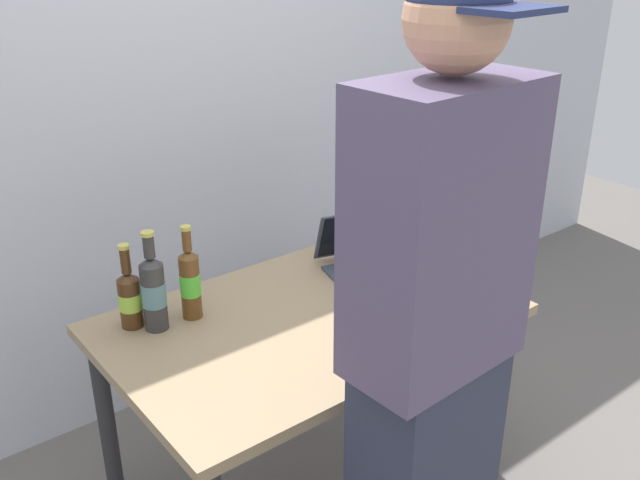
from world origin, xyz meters
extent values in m
cube|color=#9E8460|center=(0.00, 0.00, 0.71)|extent=(1.28, 0.83, 0.04)
cylinder|color=#2D2D30|center=(0.58, -0.36, 0.35)|extent=(0.06, 0.06, 0.69)
cylinder|color=#2D2D30|center=(-0.58, 0.36, 0.35)|extent=(0.06, 0.06, 0.69)
cylinder|color=#2D2D30|center=(0.58, 0.36, 0.35)|extent=(0.06, 0.06, 0.69)
cube|color=#383D4C|center=(0.36, 0.07, 0.74)|extent=(0.39, 0.33, 0.01)
cube|color=#232326|center=(0.36, 0.05, 0.74)|extent=(0.31, 0.22, 0.00)
cube|color=#383D4C|center=(0.41, 0.23, 0.84)|extent=(0.34, 0.16, 0.19)
cube|color=black|center=(0.41, 0.22, 0.84)|extent=(0.31, 0.15, 0.18)
cylinder|color=#333333|center=(-0.42, 0.23, 0.84)|extent=(0.07, 0.07, 0.22)
cone|color=#333333|center=(-0.42, 0.23, 0.96)|extent=(0.07, 0.07, 0.03)
cylinder|color=#333333|center=(-0.42, 0.23, 1.01)|extent=(0.03, 0.03, 0.07)
cylinder|color=#BFB74C|center=(-0.42, 0.23, 1.05)|extent=(0.04, 0.04, 0.01)
cylinder|color=slate|center=(-0.42, 0.23, 0.85)|extent=(0.07, 0.07, 0.08)
cylinder|color=#472B14|center=(-0.47, 0.29, 0.81)|extent=(0.07, 0.07, 0.16)
cone|color=#472B14|center=(-0.47, 0.29, 0.90)|extent=(0.07, 0.07, 0.02)
cylinder|color=#472B14|center=(-0.47, 0.29, 0.95)|extent=(0.03, 0.03, 0.08)
cylinder|color=#BFB74C|center=(-0.47, 0.29, 1.00)|extent=(0.03, 0.03, 0.01)
cylinder|color=#A1D140|center=(-0.47, 0.29, 0.82)|extent=(0.07, 0.07, 0.06)
cylinder|color=brown|center=(-0.30, 0.22, 0.83)|extent=(0.06, 0.06, 0.21)
cone|color=brown|center=(-0.30, 0.22, 0.95)|extent=(0.06, 0.06, 0.02)
cylinder|color=brown|center=(-0.30, 0.22, 1.00)|extent=(0.03, 0.03, 0.07)
cylinder|color=#BFB74C|center=(-0.30, 0.22, 1.04)|extent=(0.03, 0.03, 0.01)
cylinder|color=#53CD35|center=(-0.30, 0.22, 0.84)|extent=(0.07, 0.07, 0.07)
cube|color=#594C6B|center=(-0.09, -0.61, 1.25)|extent=(0.44, 0.25, 0.68)
sphere|color=tan|center=(-0.09, -0.61, 1.70)|extent=(0.22, 0.22, 0.22)
cube|color=navy|center=(-0.08, -0.73, 1.73)|extent=(0.18, 0.13, 0.01)
cube|color=silver|center=(0.00, 0.91, 1.30)|extent=(6.00, 0.10, 2.60)
camera|label=1|loc=(-1.18, -1.56, 1.86)|focal=39.23mm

